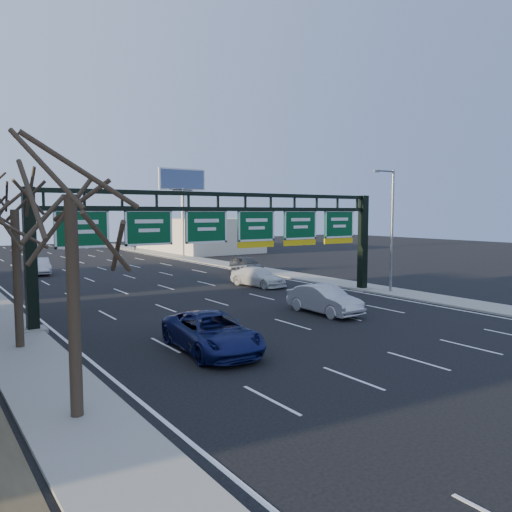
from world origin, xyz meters
TOP-DOWN VIEW (x-y plane):
  - ground at (0.00, 0.00)m, footprint 160.00×160.00m
  - sidewalk_right at (12.80, 20.00)m, footprint 3.00×120.00m
  - lane_markings at (0.00, 20.00)m, footprint 21.60×120.00m
  - sign_gantry at (0.16, 8.00)m, footprint 24.60×1.20m
  - building_right_distant at (20.00, 50.00)m, footprint 12.00×20.00m
  - tree_near at (-12.80, -4.00)m, footprint 3.60×3.60m
  - tree_gantry at (-12.80, 5.00)m, footprint 3.60×3.60m
  - streetlight_near at (12.47, 6.00)m, footprint 2.15×0.22m
  - streetlight_far at (12.47, 40.00)m, footprint 2.15×0.22m
  - billboard_right at (15.00, 44.98)m, footprint 7.00×0.50m
  - traffic_signal_mast at (5.69, 55.00)m, footprint 10.16×0.54m
  - car_blue_suv at (-6.08, -0.06)m, footprint 3.29×6.19m
  - car_silver_sedan at (3.34, 3.13)m, footprint 1.78×5.07m
  - car_white_wagon at (6.42, 14.34)m, footprint 2.98×5.46m
  - car_grey_far at (10.50, 22.15)m, footprint 2.60×5.06m
  - car_silver_distant at (-6.44, 32.49)m, footprint 2.13×4.84m

SIDE VIEW (x-z plane):
  - ground at x=0.00m, z-range 0.00..0.00m
  - lane_markings at x=0.00m, z-range 0.00..0.01m
  - sidewalk_right at x=12.80m, z-range 0.00..0.12m
  - car_white_wagon at x=6.42m, z-range 0.00..1.50m
  - car_silver_distant at x=-6.44m, z-range 0.00..1.55m
  - car_grey_far at x=10.50m, z-range 0.00..1.65m
  - car_blue_suv at x=-6.08m, z-range 0.00..1.66m
  - car_silver_sedan at x=3.34m, z-range 0.00..1.67m
  - building_right_distant at x=20.00m, z-range 0.00..5.00m
  - sign_gantry at x=0.16m, z-range 1.03..8.23m
  - streetlight_near at x=12.47m, z-range 0.58..9.58m
  - streetlight_far at x=12.47m, z-range 0.58..9.58m
  - traffic_signal_mast at x=5.69m, z-range 2.00..9.00m
  - tree_gantry at x=-12.80m, z-range 2.87..11.35m
  - tree_near at x=-12.80m, z-range 3.05..11.91m
  - billboard_right at x=15.00m, z-range 3.06..15.06m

